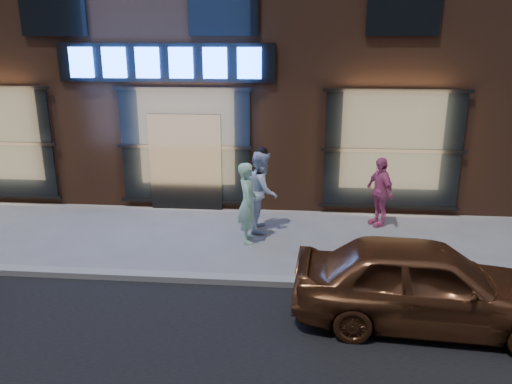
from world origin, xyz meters
TOP-DOWN VIEW (x-y plane):
  - ground at (0.00, 0.00)m, footprint 90.00×90.00m
  - curb at (0.00, 0.00)m, footprint 60.00×0.25m
  - storefront_building at (-0.00, 7.99)m, footprint 30.20×8.28m
  - man_bowtie at (1.76, 1.93)m, footprint 0.50×0.68m
  - man_cap at (2.00, 2.66)m, footprint 0.71×0.90m
  - passerby at (4.65, 3.18)m, footprint 0.76×1.02m
  - gold_sedan at (4.71, -1.04)m, footprint 4.00×1.84m

SIDE VIEW (x-z plane):
  - ground at x=0.00m, z-range 0.00..0.00m
  - curb at x=0.00m, z-range 0.00..0.12m
  - gold_sedan at x=4.71m, z-range 0.00..1.33m
  - passerby at x=4.65m, z-range 0.00..1.60m
  - man_bowtie at x=1.76m, z-range 0.00..1.72m
  - man_cap at x=2.00m, z-range 0.00..1.82m
  - storefront_building at x=0.00m, z-range 0.00..10.30m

